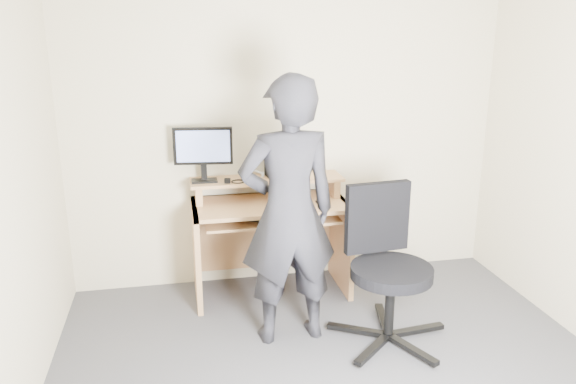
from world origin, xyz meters
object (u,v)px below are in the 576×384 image
object	(u,v)px
office_chair	(386,260)
desk	(269,224)
person	(288,213)
monitor	(203,149)

from	to	relation	value
office_chair	desk	bearing A→B (deg)	119.43
office_chair	person	bearing A→B (deg)	162.69
desk	office_chair	xyz separation A→B (m)	(0.64, -0.89, 0.02)
desk	monitor	bearing A→B (deg)	173.45
office_chair	person	size ratio (longest dim) A/B	0.57
monitor	person	distance (m)	1.00
office_chair	person	world-z (taller)	person
desk	monitor	size ratio (longest dim) A/B	2.69
person	office_chair	bearing A→B (deg)	164.15
desk	monitor	xyz separation A→B (m)	(-0.49, 0.06, 0.62)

